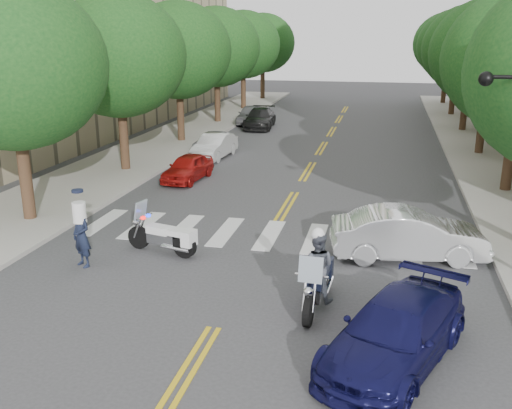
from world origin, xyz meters
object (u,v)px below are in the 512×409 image
(motorcycle_parked, at_px, (167,237))
(officer_standing, at_px, (82,236))
(motorcycle_police, at_px, (317,272))
(convertible, at_px, (408,234))
(sedan_blue, at_px, (396,332))

(motorcycle_parked, distance_m, officer_standing, 2.54)
(motorcycle_police, bearing_deg, convertible, -117.76)
(officer_standing, xyz_separation_m, sedan_blue, (8.92, -3.20, -0.26))
(motorcycle_police, relative_size, sedan_blue, 0.55)
(officer_standing, bearing_deg, convertible, 45.06)
(motorcycle_police, bearing_deg, officer_standing, -5.24)
(convertible, xyz_separation_m, sedan_blue, (-0.41, -5.95, -0.08))
(motorcycle_parked, relative_size, sedan_blue, 0.52)
(motorcycle_parked, relative_size, convertible, 0.53)
(officer_standing, distance_m, sedan_blue, 9.48)
(officer_standing, xyz_separation_m, convertible, (9.33, 2.76, -0.18))
(motorcycle_parked, bearing_deg, sedan_blue, -110.45)
(motorcycle_parked, height_order, sedan_blue, motorcycle_parked)
(motorcycle_police, relative_size, motorcycle_parked, 1.06)
(motorcycle_parked, height_order, officer_standing, officer_standing)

